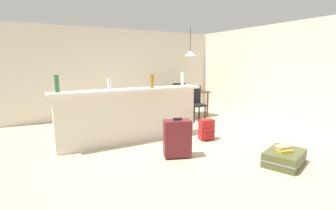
# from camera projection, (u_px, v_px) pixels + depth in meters

# --- Properties ---
(ground_plane) EXTENTS (13.00, 13.00, 0.05)m
(ground_plane) POSITION_uv_depth(u_px,v_px,m) (175.00, 143.00, 5.06)
(ground_plane) COLOR #BCAD8E
(wall_back) EXTENTS (6.60, 0.10, 2.50)m
(wall_back) POSITION_uv_depth(u_px,v_px,m) (122.00, 73.00, 7.46)
(wall_back) COLOR silver
(wall_back) RESTS_ON ground_plane
(wall_right) EXTENTS (0.10, 6.00, 2.50)m
(wall_right) POSITION_uv_depth(u_px,v_px,m) (270.00, 74.00, 6.60)
(wall_right) COLOR silver
(wall_right) RESTS_ON ground_plane
(partition_half_wall) EXTENTS (2.80, 0.20, 1.01)m
(partition_half_wall) POSITION_uv_depth(u_px,v_px,m) (132.00, 117.00, 4.95)
(partition_half_wall) COLOR silver
(partition_half_wall) RESTS_ON ground_plane
(bar_countertop) EXTENTS (2.96, 0.40, 0.05)m
(bar_countertop) POSITION_uv_depth(u_px,v_px,m) (131.00, 90.00, 4.86)
(bar_countertop) COLOR white
(bar_countertop) RESTS_ON partition_half_wall
(bottle_green) EXTENTS (0.07, 0.07, 0.29)m
(bottle_green) POSITION_uv_depth(u_px,v_px,m) (57.00, 84.00, 4.26)
(bottle_green) COLOR #2D6B38
(bottle_green) RESTS_ON bar_countertop
(bottle_clear) EXTENTS (0.07, 0.07, 0.22)m
(bottle_clear) POSITION_uv_depth(u_px,v_px,m) (109.00, 84.00, 4.56)
(bottle_clear) COLOR silver
(bottle_clear) RESTS_ON bar_countertop
(bottle_amber) EXTENTS (0.07, 0.07, 0.26)m
(bottle_amber) POSITION_uv_depth(u_px,v_px,m) (152.00, 81.00, 4.96)
(bottle_amber) COLOR #9E661E
(bottle_amber) RESTS_ON bar_countertop
(bottle_white) EXTENTS (0.06, 0.06, 0.29)m
(bottle_white) POSITION_uv_depth(u_px,v_px,m) (182.00, 79.00, 5.48)
(bottle_white) COLOR silver
(bottle_white) RESTS_ON bar_countertop
(dining_table) EXTENTS (1.10, 0.80, 0.74)m
(dining_table) POSITION_uv_depth(u_px,v_px,m) (187.00, 94.00, 7.30)
(dining_table) COLOR brown
(dining_table) RESTS_ON ground_plane
(dining_chair_near_partition) EXTENTS (0.45, 0.45, 0.93)m
(dining_chair_near_partition) POSITION_uv_depth(u_px,v_px,m) (196.00, 101.00, 6.83)
(dining_chair_near_partition) COLOR black
(dining_chair_near_partition) RESTS_ON ground_plane
(dining_chair_far_side) EXTENTS (0.44, 0.44, 0.93)m
(dining_chair_far_side) POSITION_uv_depth(u_px,v_px,m) (178.00, 96.00, 7.85)
(dining_chair_far_side) COLOR black
(dining_chair_far_side) RESTS_ON ground_plane
(pendant_lamp) EXTENTS (0.34, 0.34, 0.82)m
(pendant_lamp) POSITION_uv_depth(u_px,v_px,m) (190.00, 53.00, 7.05)
(pendant_lamp) COLOR black
(suitcase_flat_olive) EXTENTS (0.89, 0.70, 0.22)m
(suitcase_flat_olive) POSITION_uv_depth(u_px,v_px,m) (284.00, 158.00, 3.91)
(suitcase_flat_olive) COLOR #51562D
(suitcase_flat_olive) RESTS_ON ground_plane
(suitcase_upright_maroon) EXTENTS (0.50, 0.38, 0.67)m
(suitcase_upright_maroon) POSITION_uv_depth(u_px,v_px,m) (177.00, 138.00, 4.18)
(suitcase_upright_maroon) COLOR maroon
(suitcase_upright_maroon) RESTS_ON ground_plane
(backpack_red) EXTENTS (0.31, 0.28, 0.42)m
(backpack_red) POSITION_uv_depth(u_px,v_px,m) (207.00, 130.00, 5.14)
(backpack_red) COLOR red
(backpack_red) RESTS_ON ground_plane
(book_stack) EXTENTS (0.26, 0.25, 0.07)m
(book_stack) POSITION_uv_depth(u_px,v_px,m) (283.00, 149.00, 3.87)
(book_stack) COLOR gold
(book_stack) RESTS_ON suitcase_flat_olive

